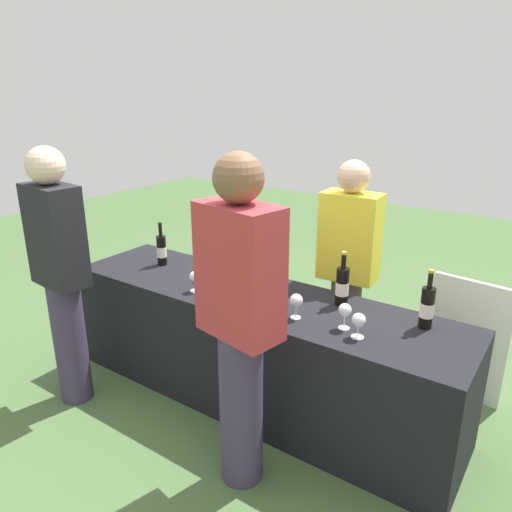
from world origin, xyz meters
The scene contains 16 objects.
ground_plane centered at (0.00, 0.00, 0.00)m, with size 12.00×12.00×0.00m, color #476638.
tasting_table centered at (0.00, 0.00, 0.38)m, with size 2.60×0.66×0.75m, color black.
wine_bottle_0 centered at (-0.85, 0.06, 0.86)m, with size 0.07×0.07×0.31m.
wine_bottle_1 centered at (-0.39, 0.09, 0.86)m, with size 0.07×0.07×0.30m.
wine_bottle_2 centered at (-0.23, 0.10, 0.86)m, with size 0.08×0.08×0.31m.
wine_bottle_3 centered at (0.05, 0.13, 0.86)m, with size 0.08×0.08×0.31m.
wine_bottle_4 centered at (0.49, 0.17, 0.87)m, with size 0.08×0.08×0.33m.
wine_bottle_5 centered at (0.98, 0.16, 0.87)m, with size 0.07×0.07×0.33m.
wine_glass_0 centered at (-0.34, -0.17, 0.84)m, with size 0.07×0.07×0.13m.
wine_glass_1 centered at (0.36, -0.14, 0.85)m, with size 0.07×0.07×0.14m.
wine_glass_2 centered at (0.63, -0.10, 0.85)m, with size 0.07×0.07×0.14m.
wine_glass_3 centered at (0.73, -0.15, 0.84)m, with size 0.07×0.07×0.13m.
server_pouring centered at (0.36, 0.54, 0.83)m, with size 0.38×0.22×1.54m.
guest_0 centered at (-0.99, -0.66, 0.90)m, with size 0.39×0.24×1.65m.
guest_1 centered at (0.32, -0.60, 0.93)m, with size 0.44×0.29×1.70m.
menu_board centered at (1.09, 0.82, 0.41)m, with size 0.51×0.03×0.82m, color white.
Camera 1 is at (1.57, -2.27, 1.96)m, focal length 34.31 mm.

